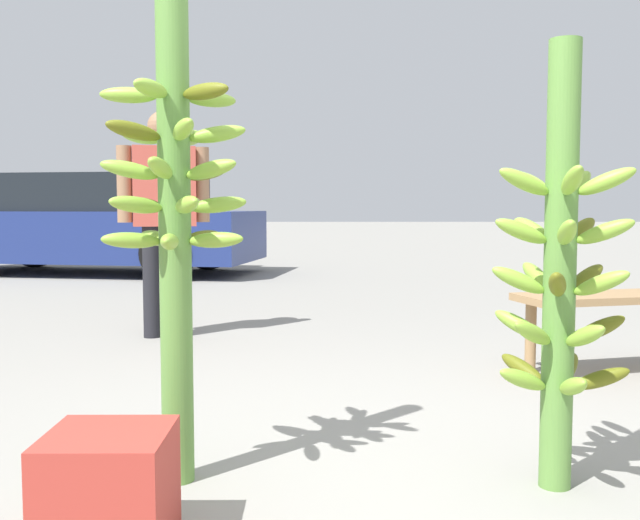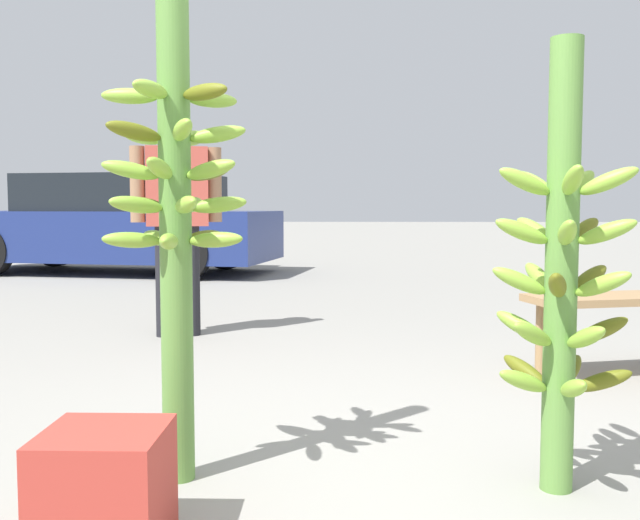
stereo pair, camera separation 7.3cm
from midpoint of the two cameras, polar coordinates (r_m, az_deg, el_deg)
ground_plane at (r=2.37m, az=4.55°, el=-18.44°), size 80.00×80.00×0.00m
banana_stalk_left at (r=2.38m, az=-10.64°, el=4.20°), size 0.47×0.47×1.67m
banana_stalk_center at (r=2.39m, az=19.57°, el=-1.07°), size 0.45×0.45×1.44m
vendor_person at (r=5.09m, az=-10.99°, el=4.42°), size 0.63×0.30×1.57m
market_bench at (r=4.24m, az=24.58°, el=-3.52°), size 1.27×0.63×0.44m
parked_car at (r=10.20m, az=-15.83°, el=2.71°), size 4.65×2.49×1.34m
produce_crate at (r=2.07m, az=-15.84°, el=-17.23°), size 0.32×0.32×0.32m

